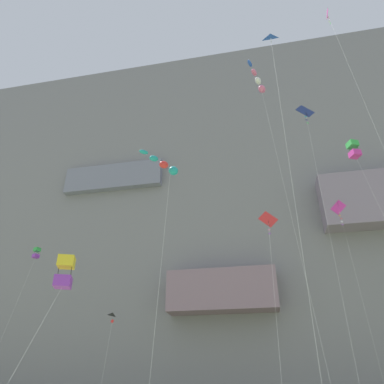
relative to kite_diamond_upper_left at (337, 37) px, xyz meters
The scene contains 12 objects.
cliff_face 42.86m from the kite_diamond_upper_left, 109.00° to the left, with size 180.00×28.81×64.68m.
kite_diamond_upper_left is the anchor object (origin of this frame).
kite_delta_low_right 9.03m from the kite_diamond_upper_left, 148.62° to the right, with size 1.14×3.12×27.85m.
kite_box_far_right 10.86m from the kite_diamond_upper_left, 78.66° to the left, with size 3.10×3.17×25.51m.
kite_windsock_mid_right 10.20m from the kite_diamond_upper_left, 133.91° to the left, with size 3.29×5.34×34.16m.
kite_diamond_high_center 17.53m from the kite_diamond_upper_left, 135.58° to the left, with size 1.78×5.52×18.04m.
kite_diamond_mid_center 12.03m from the kite_diamond_upper_left, 97.04° to the left, with size 2.36×5.62×34.11m.
kite_windsock_low_center 20.39m from the kite_diamond_upper_left, 163.62° to the right, with size 2.24×2.67×16.83m.
kite_box_high_right 29.02m from the kite_diamond_upper_left, 165.32° to the right, with size 1.13×5.34×10.25m.
kite_diamond_upper_mid 20.78m from the kite_diamond_upper_left, 85.17° to the left, with size 1.95×2.93×24.17m.
kite_delta_mid_left 33.11m from the kite_diamond_upper_left, 154.40° to the left, with size 1.23×2.55×9.52m.
kite_box_front_field 42.64m from the kite_diamond_upper_left, 155.14° to the left, with size 0.93×5.98×20.08m.
Camera 1 is at (5.50, -4.08, 3.73)m, focal length 33.12 mm.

